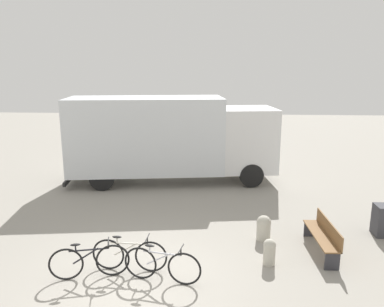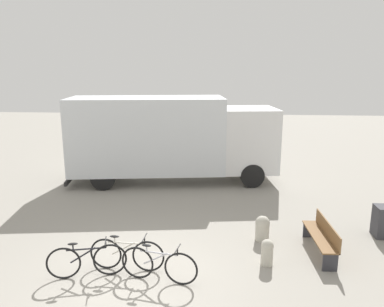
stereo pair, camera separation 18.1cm
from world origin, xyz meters
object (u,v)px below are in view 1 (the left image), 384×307
Objects in this scene: park_bench at (324,235)px; bicycle_middle at (129,255)px; bollard_far_bench at (264,227)px; bicycle_near at (89,261)px; bicycle_far at (162,265)px; bollard_near_bench at (269,251)px; delivery_truck at (169,136)px.

bicycle_middle reaches higher than park_bench.
bicycle_near is at bearing -151.93° from bollard_far_bench.
bollard_near_bench is at bearing 30.64° from bicycle_far.
bicycle_near and bicycle_middle have the same top height.
delivery_truck reaches higher than bicycle_near.
park_bench is 1.09× the size of bicycle_far.
delivery_truck is 13.20× the size of bollard_near_bench.
bicycle_near is (-0.86, -7.35, -1.47)m from delivery_truck.
bollard_far_bench is at bearing 52.54° from bicycle_far.
bicycle_middle and bicycle_far have the same top height.
bicycle_middle is at bearing 163.51° from bicycle_far.
bicycle_near is at bearing -171.36° from bicycle_far.
bicycle_far is (0.75, -7.40, -1.47)m from delivery_truck.
delivery_truck is at bearing 106.19° from bicycle_far.
park_bench is 5.71m from bicycle_near.
delivery_truck is at bearing 92.02° from bicycle_middle.
delivery_truck is at bearing 121.69° from bollard_far_bench.
bicycle_far is at bearing -159.73° from bollard_near_bench.
park_bench is at bearing 26.55° from bollard_near_bench.
bicycle_near is 2.49× the size of bollard_far_bench.
bollard_far_bench is at bearing 13.98° from bicycle_near.
bicycle_middle is at bearing -171.45° from bollard_near_bench.
bicycle_middle is 3.27m from bollard_near_bench.
park_bench is 2.75× the size of bollard_far_bench.
bicycle_far is 2.52× the size of bollard_far_bench.
delivery_truck is 4.96× the size of bicycle_near.
bollard_far_bench is at bearing 31.48° from bicycle_middle.
bicycle_near is at bearing -104.52° from delivery_truck.
bollard_near_bench is 1.32m from bollard_far_bench.
bollard_near_bench is at bearing 114.17° from park_bench.
delivery_truck is 12.35× the size of bollard_far_bench.
delivery_truck is 4.49× the size of park_bench.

